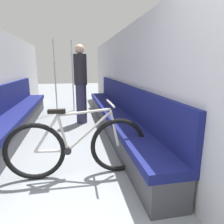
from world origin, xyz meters
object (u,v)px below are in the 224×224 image
at_px(bench_seat_row_right, 116,116).
at_px(grab_pole_near, 73,77).
at_px(bench_seat_row_left, 12,121).
at_px(grab_pole_far, 55,78).
at_px(bicycle, 78,147).
at_px(passenger_standing, 81,84).

distance_m(bench_seat_row_right, grab_pole_near, 2.42).
xyz_separation_m(bench_seat_row_right, grab_pole_near, (-0.86, 2.15, 0.69)).
relative_size(bench_seat_row_right, grab_pole_near, 2.49).
bearing_deg(bench_seat_row_left, bench_seat_row_right, 0.00).
relative_size(grab_pole_near, grab_pole_far, 1.00).
height_order(bench_seat_row_left, grab_pole_far, grab_pole_far).
bearing_deg(grab_pole_far, bicycle, -81.87).
height_order(bicycle, grab_pole_near, grab_pole_near).
xyz_separation_m(bench_seat_row_left, grab_pole_far, (0.71, 1.88, 0.69)).
relative_size(grab_pole_far, passenger_standing, 1.14).
distance_m(bench_seat_row_left, bicycle, 2.05).
xyz_separation_m(grab_pole_far, passenger_standing, (0.66, -1.15, -0.06)).
height_order(bench_seat_row_left, grab_pole_near, grab_pole_near).
bearing_deg(bench_seat_row_right, passenger_standing, 132.75).
relative_size(bicycle, grab_pole_near, 0.83).
relative_size(bicycle, passenger_standing, 0.95).
distance_m(bench_seat_row_left, bench_seat_row_right, 2.04).
xyz_separation_m(bicycle, passenger_standing, (0.15, 2.39, 0.57)).
relative_size(bicycle, grab_pole_far, 0.83).
xyz_separation_m(grab_pole_near, grab_pole_far, (-0.48, -0.27, 0.00)).
bearing_deg(bench_seat_row_left, bicycle, -53.81).
xyz_separation_m(bench_seat_row_left, passenger_standing, (1.37, 0.73, 0.63)).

